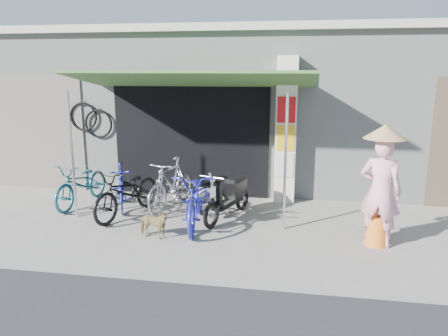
% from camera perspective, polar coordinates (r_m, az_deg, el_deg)
% --- Properties ---
extents(ground, '(80.00, 80.00, 0.00)m').
position_cam_1_polar(ground, '(7.19, 0.25, -9.62)').
color(ground, gray).
rests_on(ground, ground).
extents(bicycle_shop, '(12.30, 5.30, 3.66)m').
position_cam_1_polar(bicycle_shop, '(11.73, 4.33, 8.36)').
color(bicycle_shop, '#A4AAA1').
rests_on(bicycle_shop, ground).
extents(shop_pillar, '(0.42, 0.44, 3.00)m').
position_cam_1_polar(shop_pillar, '(9.09, 8.10, 4.82)').
color(shop_pillar, silver).
rests_on(shop_pillar, ground).
extents(awning, '(4.60, 1.88, 2.72)m').
position_cam_1_polar(awning, '(8.42, -4.09, 11.23)').
color(awning, '#365F2A').
rests_on(awning, ground).
extents(neighbour_left, '(2.60, 0.06, 2.60)m').
position_cam_1_polar(neighbour_left, '(11.08, -23.85, 4.25)').
color(neighbour_left, '#6B665B').
rests_on(neighbour_left, ground).
extents(bike_teal, '(0.79, 1.80, 0.91)m').
position_cam_1_polar(bike_teal, '(9.39, -18.06, -1.92)').
color(bike_teal, '#165666').
rests_on(bike_teal, ground).
extents(bike_blue, '(0.94, 1.51, 0.88)m').
position_cam_1_polar(bike_blue, '(8.97, -13.28, -2.41)').
color(bike_blue, navy).
rests_on(bike_blue, ground).
extents(bike_black, '(1.15, 1.93, 0.96)m').
position_cam_1_polar(bike_black, '(8.44, -12.46, -3.05)').
color(bike_black, black).
rests_on(bike_black, ground).
extents(bike_silver, '(0.88, 1.79, 1.04)m').
position_cam_1_polar(bike_silver, '(8.71, -6.92, -2.08)').
color(bike_silver, silver).
rests_on(bike_silver, ground).
extents(bike_navy, '(0.92, 2.02, 1.02)m').
position_cam_1_polar(bike_navy, '(7.76, -3.63, -3.92)').
color(bike_navy, '#2325A0').
rests_on(bike_navy, ground).
extents(street_dog, '(0.63, 0.38, 0.49)m').
position_cam_1_polar(street_dog, '(7.34, -9.26, -7.26)').
color(street_dog, tan).
rests_on(street_dog, ground).
extents(moped, '(0.74, 1.60, 0.94)m').
position_cam_1_polar(moped, '(8.15, 0.63, -3.69)').
color(moped, black).
rests_on(moped, ground).
extents(nun, '(0.75, 0.64, 1.93)m').
position_cam_1_polar(nun, '(7.21, 19.77, -2.42)').
color(nun, pink).
rests_on(nun, ground).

